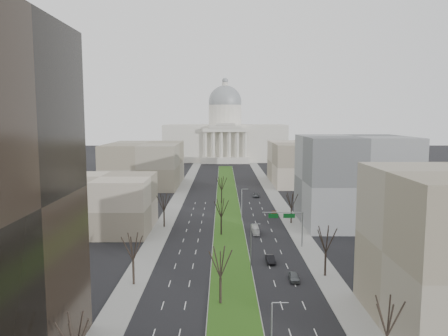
{
  "coord_description": "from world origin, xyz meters",
  "views": [
    {
      "loc": [
        -1.65,
        -25.34,
        29.2
      ],
      "look_at": [
        -1.24,
        106.31,
        13.69
      ],
      "focal_mm": 35.0,
      "sensor_mm": 36.0,
      "label": 1
    }
  ],
  "objects_px": {
    "car_red": "(274,214)",
    "box_van": "(255,230)",
    "car_grey_far": "(256,195)",
    "car_black": "(270,259)",
    "car_grey_near": "(294,277)"
  },
  "relations": [
    {
      "from": "car_red",
      "to": "box_van",
      "type": "bearing_deg",
      "value": -101.06
    },
    {
      "from": "box_van",
      "to": "car_grey_far",
      "type": "bearing_deg",
      "value": 85.24
    },
    {
      "from": "car_red",
      "to": "car_grey_far",
      "type": "height_order",
      "value": "car_grey_far"
    },
    {
      "from": "car_black",
      "to": "car_grey_far",
      "type": "height_order",
      "value": "car_black"
    },
    {
      "from": "car_black",
      "to": "car_red",
      "type": "xyz_separation_m",
      "value": [
        5.57,
        41.1,
        -0.08
      ]
    },
    {
      "from": "car_black",
      "to": "car_red",
      "type": "distance_m",
      "value": 41.47
    },
    {
      "from": "car_black",
      "to": "car_grey_far",
      "type": "distance_m",
      "value": 72.3
    },
    {
      "from": "car_black",
      "to": "box_van",
      "type": "bearing_deg",
      "value": 90.8
    },
    {
      "from": "car_grey_near",
      "to": "car_black",
      "type": "distance_m",
      "value": 10.29
    },
    {
      "from": "car_red",
      "to": "car_grey_far",
      "type": "relative_size",
      "value": 0.94
    },
    {
      "from": "car_red",
      "to": "car_grey_far",
      "type": "bearing_deg",
      "value": 104.26
    },
    {
      "from": "box_van",
      "to": "car_black",
      "type": "bearing_deg",
      "value": -86.82
    },
    {
      "from": "car_grey_near",
      "to": "car_grey_far",
      "type": "distance_m",
      "value": 82.05
    },
    {
      "from": "car_grey_far",
      "to": "car_red",
      "type": "bearing_deg",
      "value": -80.12
    },
    {
      "from": "car_grey_near",
      "to": "car_grey_far",
      "type": "height_order",
      "value": "car_grey_near"
    }
  ]
}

